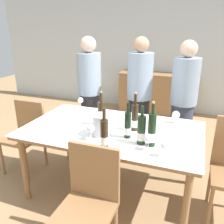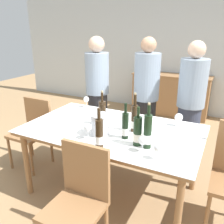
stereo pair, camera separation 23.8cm
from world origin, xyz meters
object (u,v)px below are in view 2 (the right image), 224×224
at_px(dining_table, 112,134).
at_px(wine_glass_3, 143,141).
at_px(ice_bucket, 100,124).
at_px(wine_bottle_4, 134,119).
at_px(wine_bottle_2, 102,114).
at_px(person_guest_left, 146,101).
at_px(wine_glass_1, 158,149).
at_px(wine_glass_2, 86,100).
at_px(person_guest_right, 190,108).
at_px(sideboard_cabinet, 170,95).
at_px(wine_glass_4, 179,118).
at_px(wine_bottle_0, 138,132).
at_px(wine_bottle_3, 99,134).
at_px(wine_bottle_5, 125,126).
at_px(chair_near_front, 79,195).
at_px(person_host, 98,96).
at_px(wine_glass_0, 88,128).
at_px(wine_bottle_1, 148,132).
at_px(chair_left_end, 33,127).

distance_m(dining_table, wine_glass_3, 0.57).
distance_m(dining_table, ice_bucket, 0.26).
bearing_deg(wine_bottle_4, wine_bottle_2, 179.09).
bearing_deg(person_guest_left, wine_glass_1, -67.22).
bearing_deg(person_guest_left, wine_bottle_2, -102.91).
height_order(wine_glass_2, person_guest_right, person_guest_right).
height_order(sideboard_cabinet, person_guest_right, person_guest_right).
xyz_separation_m(wine_glass_4, person_guest_right, (0.03, 0.52, -0.05)).
height_order(wine_bottle_0, wine_glass_1, wine_bottle_0).
bearing_deg(wine_bottle_4, wine_bottle_3, -107.93).
relative_size(wine_bottle_4, wine_bottle_5, 1.15).
distance_m(ice_bucket, wine_bottle_3, 0.26).
height_order(sideboard_cabinet, dining_table, sideboard_cabinet).
bearing_deg(person_guest_right, wine_bottle_2, -131.90).
bearing_deg(wine_glass_1, chair_near_front, -142.22).
bearing_deg(wine_glass_2, person_host, 97.57).
relative_size(wine_glass_0, person_guest_left, 0.09).
height_order(wine_glass_0, wine_glass_1, wine_glass_0).
xyz_separation_m(sideboard_cabinet, wine_bottle_4, (0.28, -2.76, 0.48)).
bearing_deg(person_host, wine_bottle_2, -56.90).
distance_m(wine_bottle_0, wine_bottle_5, 0.17).
distance_m(wine_glass_1, chair_near_front, 0.71).
bearing_deg(sideboard_cabinet, wine_glass_1, -78.65).
distance_m(wine_bottle_5, person_guest_right, 1.12).
distance_m(wine_bottle_2, person_guest_right, 1.14).
xyz_separation_m(wine_bottle_1, person_guest_left, (-0.40, 1.12, -0.09)).
relative_size(chair_left_end, person_guest_left, 0.53).
relative_size(wine_glass_2, chair_near_front, 0.16).
height_order(wine_glass_1, chair_left_end, wine_glass_1).
height_order(dining_table, wine_glass_4, wine_glass_4).
relative_size(wine_bottle_1, person_host, 0.25).
bearing_deg(wine_bottle_0, person_guest_right, 76.52).
distance_m(wine_bottle_3, wine_bottle_4, 0.47).
distance_m(wine_bottle_3, person_guest_left, 1.30).
height_order(wine_glass_2, chair_near_front, same).
xyz_separation_m(wine_glass_0, wine_glass_2, (-0.50, 0.77, -0.00)).
distance_m(ice_bucket, wine_glass_1, 0.66).
bearing_deg(person_host, wine_glass_1, -44.37).
bearing_deg(wine_bottle_2, dining_table, -18.24).
height_order(wine_bottle_5, person_guest_left, person_guest_left).
bearing_deg(wine_glass_2, wine_bottle_5, -36.51).
distance_m(wine_bottle_2, chair_left_end, 1.13).
distance_m(wine_glass_2, wine_glass_4, 1.19).
xyz_separation_m(wine_bottle_5, person_guest_right, (0.42, 1.04, -0.08)).
height_order(wine_bottle_4, chair_left_end, wine_bottle_4).
bearing_deg(wine_glass_4, chair_left_end, -170.68).
distance_m(sideboard_cabinet, wine_bottle_3, 3.24).
xyz_separation_m(wine_glass_3, person_guest_left, (-0.39, 1.20, -0.05)).
height_order(wine_bottle_4, wine_glass_4, wine_bottle_4).
bearing_deg(wine_bottle_3, wine_glass_0, 151.83).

